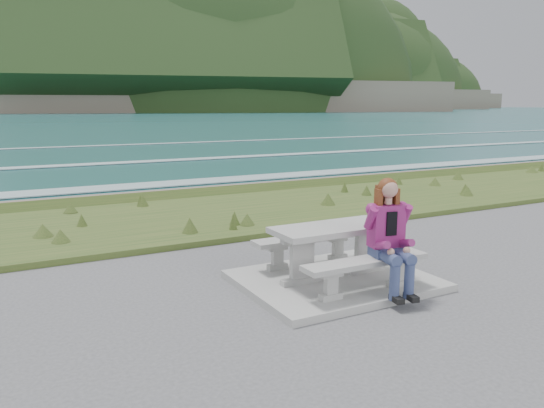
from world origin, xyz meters
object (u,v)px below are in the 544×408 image
(picnic_table, at_px, (335,237))
(bench_seaward, at_px, (309,242))
(seated_woman, at_px, (392,252))
(bench_landward, at_px, (366,267))

(picnic_table, distance_m, bench_seaward, 0.74)
(picnic_table, xyz_separation_m, bench_seaward, (0.00, 0.70, -0.23))
(picnic_table, relative_size, seated_woman, 1.22)
(picnic_table, height_order, bench_seaward, picnic_table)
(bench_landward, xyz_separation_m, bench_seaward, (0.00, 1.40, 0.00))
(bench_landward, bearing_deg, picnic_table, 90.00)
(bench_seaward, relative_size, seated_woman, 1.22)
(picnic_table, bearing_deg, bench_seaward, 90.00)
(seated_woman, bearing_deg, bench_seaward, 111.19)
(bench_landward, bearing_deg, seated_woman, -25.15)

